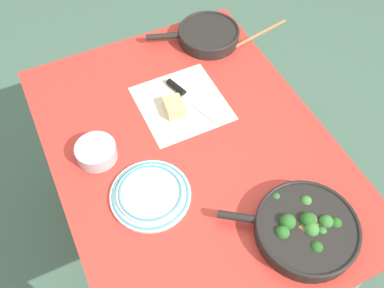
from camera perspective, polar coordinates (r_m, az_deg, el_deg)
ground_plane at (r=2.09m, az=0.00°, el=-12.45°), size 14.00×14.00×0.00m
dining_table_red at (r=1.49m, az=0.00°, el=-2.30°), size 1.21×0.90×0.75m
skillet_broccoli at (r=1.29m, az=14.93°, el=-10.78°), size 0.31×0.37×0.08m
skillet_eggs at (r=1.77m, az=2.14°, el=14.34°), size 0.25×0.36×0.05m
wooden_spoon at (r=1.78m, az=6.89°, el=13.35°), size 0.09×0.36×0.02m
parchment_sheet at (r=1.55m, az=-1.39°, el=5.46°), size 0.31×0.30×0.00m
grater_knife at (r=1.56m, az=-0.96°, el=6.59°), size 0.25×0.10×0.02m
cheese_block at (r=1.51m, az=-2.39°, el=4.93°), size 0.09×0.07×0.04m
dinner_plate_stack at (r=1.32m, az=-5.57°, el=-6.65°), size 0.25×0.25×0.03m
prep_bowl_steel at (r=1.42m, az=-12.65°, el=-1.04°), size 0.13×0.13×0.05m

